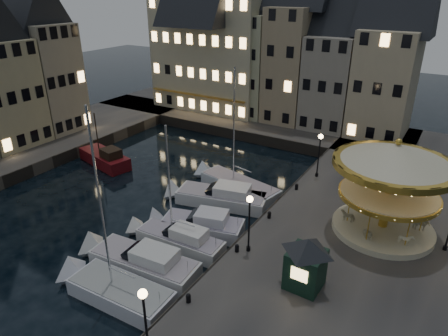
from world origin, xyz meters
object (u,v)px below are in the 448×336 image
Objects in this scene: streetlamp_c at (319,149)px; motorboat_f at (235,184)px; motorboat_a at (114,290)px; carousel at (393,172)px; motorboat_d at (197,225)px; streetlamp_b at (249,216)px; bollard_c at (269,214)px; bollard_a at (188,298)px; ticket_kiosk at (307,255)px; motorboat_e at (218,197)px; red_fishing_boat at (105,159)px; streetlamp_a at (145,315)px; motorboat_b at (140,261)px; bollard_b at (237,248)px; bollard_d at (297,186)px; motorboat_c at (176,239)px.

streetlamp_c is 0.34× the size of motorboat_f.
motorboat_a is (-5.60, -20.44, -3.48)m from streetlamp_c.
carousel is (12.77, 14.14, 5.46)m from motorboat_a.
streetlamp_b is at bearing -17.01° from motorboat_d.
streetlamp_c is 8.39m from motorboat_f.
streetlamp_b is 5.14m from bollard_c.
motorboat_d reaches higher than bollard_a.
carousel reaches higher than ticket_kiosk.
bollard_c is 0.06× the size of motorboat_e.
motorboat_a reaches higher than motorboat_e.
red_fishing_boat is 1.89× the size of ticket_kiosk.
streetlamp_a is at bearing -87.63° from bollard_c.
motorboat_f is at bearing 8.79° from red_fishing_boat.
motorboat_b is 13.41m from motorboat_f.
bollard_c is 0.04× the size of motorboat_a.
bollard_a is at bearing 98.53° from streetlamp_a.
motorboat_a is (-5.00, -6.44, -1.06)m from bollard_b.
motorboat_b is 18.22m from carousel.
streetlamp_b is 11.85m from motorboat_f.
motorboat_e is 14.64m from carousel.
streetlamp_b is 22.52m from red_fishing_boat.
motorboat_a reaches higher than streetlamp_c.
bollard_d is at bearing 68.64° from motorboat_b.
motorboat_c reaches higher than streetlamp_a.
bollard_b is 5.09m from motorboat_c.
streetlamp_c reaches higher than motorboat_d.
bollard_d is (0.00, 5.50, 0.00)m from bollard_c.
motorboat_c reaches higher than bollard_d.
bollard_b is 21.89m from red_fishing_boat.
streetlamp_c reaches higher than ticket_kiosk.
motorboat_f is (-6.40, 19.34, -3.49)m from streetlamp_a.
motorboat_d is 0.90× the size of carousel.
carousel is at bearing 23.98° from motorboat_d.
motorboat_f is at bearing 91.28° from motorboat_b.
motorboat_e is 2.39× the size of ticket_kiosk.
streetlamp_b reaches higher than ticket_kiosk.
ticket_kiosk is at bearing -16.75° from motorboat_d.
bollard_b is at bearing -90.00° from bollard_c.
motorboat_d is at bearing 83.93° from motorboat_c.
bollard_b is at bearing -90.00° from bollard_d.
ticket_kiosk is (5.05, -0.81, 1.93)m from bollard_b.
motorboat_c is at bearing 121.30° from streetlamp_a.
ticket_kiosk is at bearing -44.47° from motorboat_f.
motorboat_b is (-5.50, -8.57, -0.96)m from bollard_c.
streetlamp_c is 0.51× the size of carousel.
ticket_kiosk reaches higher than bollard_c.
motorboat_a is at bearing 151.33° from streetlamp_a.
streetlamp_a is at bearing -117.11° from ticket_kiosk.
bollard_a is at bearing -32.48° from red_fishing_boat.
streetlamp_a reaches higher than bollard_a.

